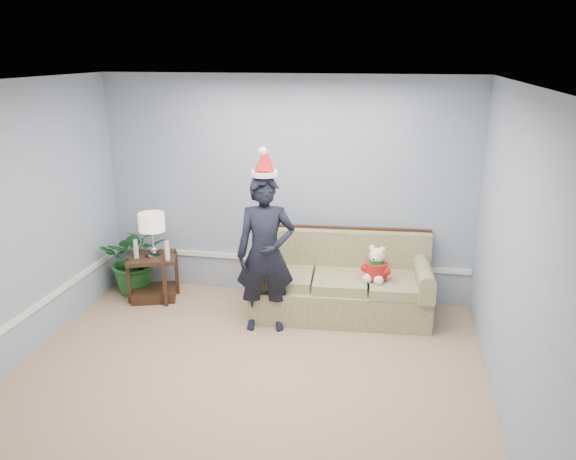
% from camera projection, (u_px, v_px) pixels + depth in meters
% --- Properties ---
extents(room_shell, '(4.54, 5.04, 2.74)m').
position_uv_depth(room_shell, '(224.00, 263.00, 4.42)').
color(room_shell, tan).
rests_on(room_shell, ground).
extents(wainscot_trim, '(4.49, 4.99, 0.06)m').
position_uv_depth(wainscot_trim, '(154.00, 295.00, 6.00)').
color(wainscot_trim, white).
rests_on(wainscot_trim, room_shell).
extents(sofa, '(2.08, 1.01, 0.95)m').
position_uv_depth(sofa, '(341.00, 285.00, 6.53)').
color(sofa, brown).
rests_on(sofa, room_shell).
extents(side_table, '(0.70, 0.65, 0.56)m').
position_uv_depth(side_table, '(154.00, 282.00, 6.93)').
color(side_table, '#3D2316').
rests_on(side_table, room_shell).
extents(table_lamp, '(0.31, 0.31, 0.56)m').
position_uv_depth(table_lamp, '(152.00, 224.00, 6.65)').
color(table_lamp, silver).
rests_on(table_lamp, side_table).
extents(candle_pair, '(0.46, 0.06, 0.23)m').
position_uv_depth(candle_pair, '(151.00, 250.00, 6.71)').
color(candle_pair, silver).
rests_on(candle_pair, side_table).
extents(houseplant, '(1.00, 0.94, 0.89)m').
position_uv_depth(houseplant, '(136.00, 259.00, 7.07)').
color(houseplant, '#1C5D27').
rests_on(houseplant, room_shell).
extents(man, '(0.70, 0.53, 1.73)m').
position_uv_depth(man, '(266.00, 254.00, 6.00)').
color(man, black).
rests_on(man, room_shell).
extents(santa_hat, '(0.29, 0.32, 0.32)m').
position_uv_depth(santa_hat, '(265.00, 163.00, 5.72)').
color(santa_hat, white).
rests_on(santa_hat, man).
extents(teddy_bear, '(0.31, 0.32, 0.41)m').
position_uv_depth(teddy_bear, '(376.00, 268.00, 6.22)').
color(teddy_bear, white).
rests_on(teddy_bear, sofa).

